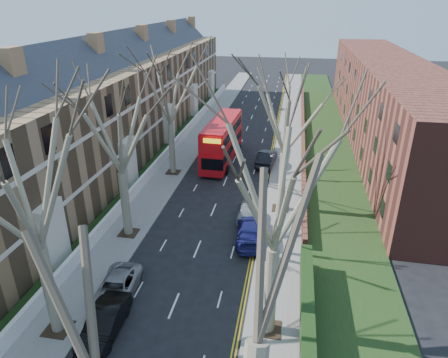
% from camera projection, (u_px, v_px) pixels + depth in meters
% --- Properties ---
extents(pavement_left, '(3.00, 102.00, 0.12)m').
position_uv_depth(pavement_left, '(195.00, 139.00, 51.62)').
color(pavement_left, slate).
rests_on(pavement_left, ground).
extents(pavement_right, '(3.00, 102.00, 0.12)m').
position_uv_depth(pavement_right, '(289.00, 145.00, 49.72)').
color(pavement_right, slate).
rests_on(pavement_right, ground).
extents(terrace_left, '(9.70, 78.00, 13.60)m').
position_uv_depth(terrace_left, '(108.00, 111.00, 43.39)').
color(terrace_left, brown).
rests_on(terrace_left, ground).
extents(flats_right, '(13.97, 54.00, 10.00)m').
position_uv_depth(flats_right, '(386.00, 102.00, 49.46)').
color(flats_right, brown).
rests_on(flats_right, ground).
extents(front_wall_left, '(0.30, 78.00, 1.00)m').
position_uv_depth(front_wall_left, '(164.00, 156.00, 44.47)').
color(front_wall_left, white).
rests_on(front_wall_left, ground).
extents(grass_verge_right, '(6.00, 102.00, 0.06)m').
position_uv_depth(grass_verge_right, '(326.00, 146.00, 48.97)').
color(grass_verge_right, '#1B3613').
rests_on(grass_verge_right, ground).
extents(tree_left_mid, '(10.50, 10.50, 14.71)m').
position_uv_depth(tree_left_mid, '(23.00, 172.00, 18.05)').
color(tree_left_mid, '#6F674F').
rests_on(tree_left_mid, ground).
extents(tree_left_far, '(10.15, 10.15, 14.22)m').
position_uv_depth(tree_left_far, '(116.00, 119.00, 27.15)').
color(tree_left_far, '#6F674F').
rests_on(tree_left_far, ground).
extents(tree_left_dist, '(10.50, 10.50, 14.71)m').
position_uv_depth(tree_left_dist, '(168.00, 81.00, 37.78)').
color(tree_left_dist, '#6F674F').
rests_on(tree_left_dist, ground).
extents(tree_right_mid, '(10.50, 10.50, 14.71)m').
position_uv_depth(tree_right_mid, '(278.00, 172.00, 18.05)').
color(tree_right_mid, '#6F674F').
rests_on(tree_right_mid, ground).
extents(tree_right_far, '(10.15, 10.15, 14.22)m').
position_uv_depth(tree_right_far, '(287.00, 105.00, 30.73)').
color(tree_right_far, '#6F674F').
rests_on(tree_right_far, ground).
extents(double_decker_bus, '(3.14, 11.08, 4.59)m').
position_uv_depth(double_decker_bus, '(222.00, 142.00, 44.02)').
color(double_decker_bus, '#B90D13').
rests_on(double_decker_bus, ground).
extents(car_left_mid, '(1.75, 4.53, 1.47)m').
position_uv_depth(car_left_mid, '(105.00, 322.00, 21.57)').
color(car_left_mid, black).
rests_on(car_left_mid, ground).
extents(car_left_far, '(2.46, 4.87, 1.32)m').
position_uv_depth(car_left_far, '(116.00, 288.00, 24.22)').
color(car_left_far, gray).
rests_on(car_left_far, ground).
extents(car_right_near, '(2.58, 5.45, 1.53)m').
position_uv_depth(car_right_near, '(251.00, 231.00, 29.97)').
color(car_right_near, navy).
rests_on(car_right_near, ground).
extents(car_right_mid, '(1.62, 3.99, 1.36)m').
position_uv_depth(car_right_mid, '(248.00, 211.00, 33.04)').
color(car_right_mid, '#93979B').
rests_on(car_right_mid, ground).
extents(car_right_far, '(2.19, 5.04, 1.61)m').
position_uv_depth(car_right_far, '(266.00, 158.00, 43.53)').
color(car_right_far, black).
rests_on(car_right_far, ground).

